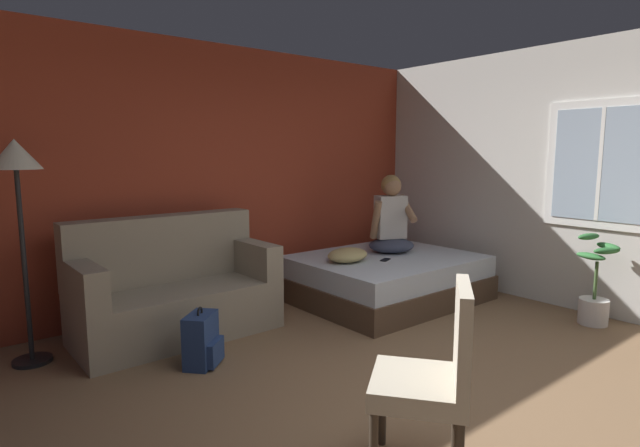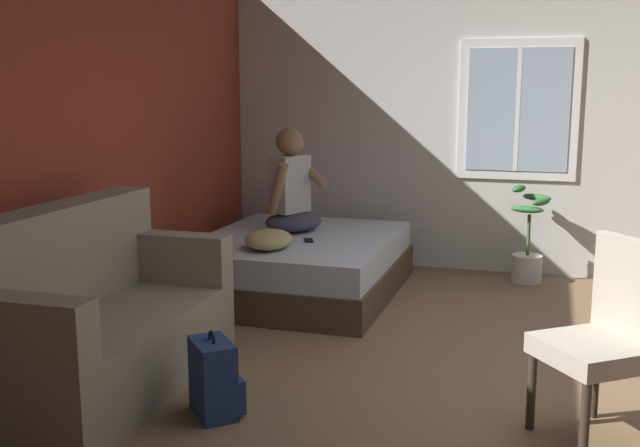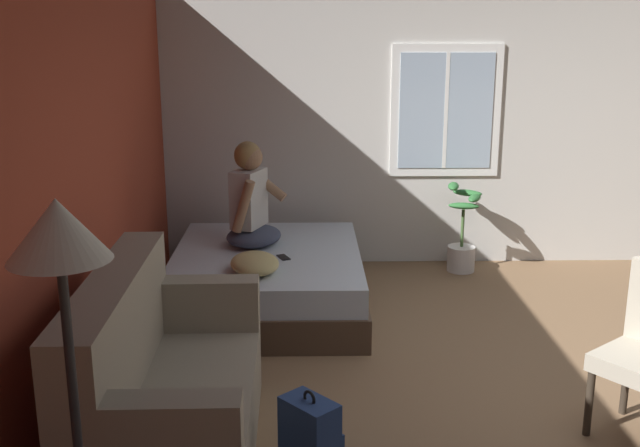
{
  "view_description": "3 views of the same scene",
  "coord_description": "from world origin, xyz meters",
  "px_view_note": "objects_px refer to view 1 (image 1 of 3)",
  "views": [
    {
      "loc": [
        -2.38,
        -1.66,
        1.6
      ],
      "look_at": [
        0.34,
        1.72,
        0.98
      ],
      "focal_mm": 28.0,
      "sensor_mm": 36.0,
      "label": 1
    },
    {
      "loc": [
        -4.16,
        0.09,
        1.69
      ],
      "look_at": [
        0.68,
        1.6,
        0.76
      ],
      "focal_mm": 42.0,
      "sensor_mm": 36.0,
      "label": 2
    },
    {
      "loc": [
        -4.3,
        1.73,
        2.26
      ],
      "look_at": [
        0.46,
        1.63,
        1.0
      ],
      "focal_mm": 42.0,
      "sensor_mm": 36.0,
      "label": 3
    }
  ],
  "objects_px": {
    "bed": "(386,278)",
    "throw_pillow": "(348,255)",
    "couch": "(174,290)",
    "potted_plant": "(595,293)",
    "side_chair": "(433,372)",
    "floor_lamp": "(17,176)",
    "cell_phone": "(385,260)",
    "person_seated": "(391,221)",
    "backpack": "(202,341)"
  },
  "relations": [
    {
      "from": "bed",
      "to": "throw_pillow",
      "type": "relative_size",
      "value": 4.0
    },
    {
      "from": "couch",
      "to": "potted_plant",
      "type": "relative_size",
      "value": 2.01
    },
    {
      "from": "potted_plant",
      "to": "throw_pillow",
      "type": "bearing_deg",
      "value": 127.7
    },
    {
      "from": "side_chair",
      "to": "floor_lamp",
      "type": "xyz_separation_m",
      "value": [
        -1.32,
        2.78,
        0.9
      ]
    },
    {
      "from": "cell_phone",
      "to": "person_seated",
      "type": "bearing_deg",
      "value": 104.03
    },
    {
      "from": "bed",
      "to": "couch",
      "type": "relative_size",
      "value": 1.12
    },
    {
      "from": "throw_pillow",
      "to": "floor_lamp",
      "type": "relative_size",
      "value": 0.28
    },
    {
      "from": "couch",
      "to": "throw_pillow",
      "type": "xyz_separation_m",
      "value": [
        1.72,
        -0.38,
        0.16
      ]
    },
    {
      "from": "bed",
      "to": "cell_phone",
      "type": "distance_m",
      "value": 0.33
    },
    {
      "from": "side_chair",
      "to": "throw_pillow",
      "type": "height_order",
      "value": "side_chair"
    },
    {
      "from": "couch",
      "to": "side_chair",
      "type": "height_order",
      "value": "couch"
    },
    {
      "from": "person_seated",
      "to": "cell_phone",
      "type": "bearing_deg",
      "value": -143.49
    },
    {
      "from": "side_chair",
      "to": "person_seated",
      "type": "xyz_separation_m",
      "value": [
        2.24,
        2.38,
        0.3
      ]
    },
    {
      "from": "person_seated",
      "to": "throw_pillow",
      "type": "distance_m",
      "value": 0.78
    },
    {
      "from": "bed",
      "to": "throw_pillow",
      "type": "xyz_separation_m",
      "value": [
        -0.51,
        0.06,
        0.31
      ]
    },
    {
      "from": "floor_lamp",
      "to": "potted_plant",
      "type": "distance_m",
      "value": 4.99
    },
    {
      "from": "bed",
      "to": "couch",
      "type": "distance_m",
      "value": 2.29
    },
    {
      "from": "side_chair",
      "to": "throw_pillow",
      "type": "xyz_separation_m",
      "value": [
        1.52,
        2.31,
        0.02
      ]
    },
    {
      "from": "floor_lamp",
      "to": "potted_plant",
      "type": "height_order",
      "value": "floor_lamp"
    },
    {
      "from": "couch",
      "to": "throw_pillow",
      "type": "bearing_deg",
      "value": -12.42
    },
    {
      "from": "side_chair",
      "to": "cell_phone",
      "type": "relative_size",
      "value": 6.81
    },
    {
      "from": "bed",
      "to": "backpack",
      "type": "height_order",
      "value": "bed"
    },
    {
      "from": "throw_pillow",
      "to": "couch",
      "type": "bearing_deg",
      "value": 167.58
    },
    {
      "from": "couch",
      "to": "potted_plant",
      "type": "bearing_deg",
      "value": -35.32
    },
    {
      "from": "cell_phone",
      "to": "floor_lamp",
      "type": "xyz_separation_m",
      "value": [
        -3.19,
        0.67,
        0.94
      ]
    },
    {
      "from": "couch",
      "to": "side_chair",
      "type": "distance_m",
      "value": 2.7
    },
    {
      "from": "floor_lamp",
      "to": "potted_plant",
      "type": "relative_size",
      "value": 2.0
    },
    {
      "from": "person_seated",
      "to": "floor_lamp",
      "type": "xyz_separation_m",
      "value": [
        -3.56,
        0.4,
        0.59
      ]
    },
    {
      "from": "couch",
      "to": "floor_lamp",
      "type": "height_order",
      "value": "floor_lamp"
    },
    {
      "from": "bed",
      "to": "floor_lamp",
      "type": "relative_size",
      "value": 1.13
    },
    {
      "from": "bed",
      "to": "couch",
      "type": "height_order",
      "value": "couch"
    },
    {
      "from": "person_seated",
      "to": "floor_lamp",
      "type": "distance_m",
      "value": 3.63
    },
    {
      "from": "potted_plant",
      "to": "bed",
      "type": "bearing_deg",
      "value": 117.17
    },
    {
      "from": "person_seated",
      "to": "potted_plant",
      "type": "bearing_deg",
      "value": -69.65
    },
    {
      "from": "backpack",
      "to": "floor_lamp",
      "type": "bearing_deg",
      "value": 138.94
    },
    {
      "from": "backpack",
      "to": "couch",
      "type": "bearing_deg",
      "value": 81.77
    },
    {
      "from": "bed",
      "to": "floor_lamp",
      "type": "xyz_separation_m",
      "value": [
        -3.35,
        0.53,
        1.19
      ]
    },
    {
      "from": "potted_plant",
      "to": "backpack",
      "type": "bearing_deg",
      "value": 156.01
    },
    {
      "from": "cell_phone",
      "to": "couch",
      "type": "bearing_deg",
      "value": -128.17
    },
    {
      "from": "side_chair",
      "to": "throw_pillow",
      "type": "distance_m",
      "value": 2.76
    },
    {
      "from": "bed",
      "to": "couch",
      "type": "bearing_deg",
      "value": 168.82
    },
    {
      "from": "cell_phone",
      "to": "potted_plant",
      "type": "height_order",
      "value": "potted_plant"
    },
    {
      "from": "backpack",
      "to": "potted_plant",
      "type": "xyz_separation_m",
      "value": [
        3.27,
        -1.46,
        0.11
      ]
    },
    {
      "from": "couch",
      "to": "side_chair",
      "type": "relative_size",
      "value": 1.75
    },
    {
      "from": "side_chair",
      "to": "cell_phone",
      "type": "bearing_deg",
      "value": 48.46
    },
    {
      "from": "bed",
      "to": "floor_lamp",
      "type": "distance_m",
      "value": 3.6
    },
    {
      "from": "person_seated",
      "to": "cell_phone",
      "type": "height_order",
      "value": "person_seated"
    },
    {
      "from": "side_chair",
      "to": "person_seated",
      "type": "height_order",
      "value": "person_seated"
    },
    {
      "from": "potted_plant",
      "to": "couch",
      "type": "bearing_deg",
      "value": 144.68
    },
    {
      "from": "bed",
      "to": "potted_plant",
      "type": "relative_size",
      "value": 2.26
    }
  ]
}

